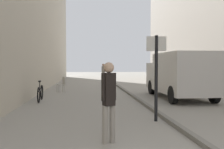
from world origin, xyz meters
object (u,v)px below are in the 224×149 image
Objects in this scene: pedestrian_mid_block at (103,72)px; cafe_chair_near_window at (62,83)px; pedestrian_main_foreground at (109,97)px; bicycle_leaning at (40,93)px; delivery_van at (179,74)px; street_sign_post at (156,70)px.

pedestrian_mid_block is 8.13m from cafe_chair_near_window.
pedestrian_main_foreground is 1.00× the size of bicycle_leaning.
delivery_van is at bearing -144.84° from pedestrian_main_foreground.
pedestrian_mid_block reaches higher than pedestrian_main_foreground.
street_sign_post reaches higher than pedestrian_mid_block.
bicycle_leaning is (-3.74, -11.29, -0.65)m from pedestrian_mid_block.
bicycle_leaning is at bearing -89.89° from pedestrian_main_foreground.
delivery_van is 7.14m from cafe_chair_near_window.
pedestrian_main_foreground is at bearing -73.94° from pedestrian_mid_block.
cafe_chair_near_window is at bearing -101.32° from pedestrian_main_foreground.
delivery_van is 2.87× the size of bicycle_leaning.
delivery_van is at bearing -115.30° from street_sign_post.
delivery_van is (3.09, -10.98, 0.21)m from pedestrian_mid_block.
delivery_van is at bearing -0.40° from bicycle_leaning.
pedestrian_main_foreground reaches higher than bicycle_leaning.
street_sign_post is at bearing -49.13° from bicycle_leaning.
cafe_chair_near_window is at bearing -62.84° from street_sign_post.
bicycle_leaning is (-6.84, -0.31, -0.85)m from delivery_van.
pedestrian_main_foreground is 2.55m from street_sign_post.
street_sign_post reaches higher than pedestrian_main_foreground.
pedestrian_mid_block is at bearing 68.69° from bicycle_leaning.
bicycle_leaning is 1.88× the size of cafe_chair_near_window.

